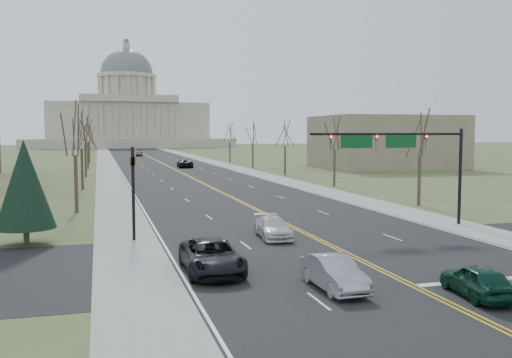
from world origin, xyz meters
TOP-DOWN VIEW (x-y plane):
  - ground at (0.00, 0.00)m, footprint 600.00×600.00m
  - road at (0.00, 110.00)m, footprint 20.00×380.00m
  - cross_road at (0.00, 6.00)m, footprint 120.00×14.00m
  - sidewalk_left at (-12.00, 110.00)m, footprint 4.00×380.00m
  - sidewalk_right at (12.00, 110.00)m, footprint 4.00×380.00m
  - center_line at (0.00, 110.00)m, footprint 0.42×380.00m
  - edge_line_left at (-9.80, 110.00)m, footprint 0.15×380.00m
  - edge_line_right at (9.80, 110.00)m, footprint 0.15×380.00m
  - stop_bar at (5.00, -1.00)m, footprint 9.50×0.50m
  - capitol at (0.00, 249.91)m, footprint 90.00×60.00m
  - signal_mast at (7.45, 13.50)m, footprint 12.12×0.44m
  - signal_left at (-11.50, 13.50)m, footprint 0.32×0.36m
  - tree_r_0 at (15.50, 24.00)m, footprint 3.74×3.74m
  - tree_l_0 at (-15.50, 28.00)m, footprint 3.96×3.96m
  - tree_r_1 at (15.50, 44.00)m, footprint 3.74×3.74m
  - tree_l_1 at (-15.50, 48.00)m, footprint 3.96×3.96m
  - tree_r_2 at (15.50, 64.00)m, footprint 3.74×3.74m
  - tree_l_2 at (-15.50, 68.00)m, footprint 3.96×3.96m
  - tree_r_3 at (15.50, 84.00)m, footprint 3.74×3.74m
  - tree_l_3 at (-15.50, 88.00)m, footprint 3.96×3.96m
  - tree_r_4 at (15.50, 104.00)m, footprint 3.74×3.74m
  - tree_l_4 at (-15.50, 108.00)m, footprint 3.96×3.96m
  - conifer_l at (-18.00, 14.00)m, footprint 3.64×3.64m
  - bldg_right_mass at (40.00, 76.00)m, footprint 25.00×20.00m
  - car_nb_inner_lead at (1.65, -3.23)m, footprint 2.14×4.31m
  - car_sb_inner_lead at (-3.69, -0.52)m, footprint 1.69×4.52m
  - car_sb_outer_lead at (-8.30, 3.88)m, footprint 2.75×5.84m
  - car_sb_inner_second at (-2.66, 11.89)m, footprint 2.24×4.81m
  - car_far_nb at (2.69, 87.45)m, footprint 3.04×6.15m
  - car_far_sb at (-2.30, 141.97)m, footprint 2.36×4.61m

SIDE VIEW (x-z plane):
  - ground at x=0.00m, z-range 0.00..0.00m
  - road at x=0.00m, z-range 0.00..0.01m
  - cross_road at x=0.00m, z-range 0.00..0.01m
  - sidewalk_left at x=-12.00m, z-range 0.00..0.03m
  - sidewalk_right at x=12.00m, z-range 0.00..0.03m
  - center_line at x=0.00m, z-range 0.01..0.02m
  - edge_line_left at x=-9.80m, z-range 0.01..0.02m
  - edge_line_right at x=9.80m, z-range 0.01..0.02m
  - stop_bar at x=5.00m, z-range 0.01..0.02m
  - car_sb_inner_second at x=-2.66m, z-range 0.01..1.37m
  - car_nb_inner_lead at x=1.65m, z-range 0.01..1.42m
  - car_sb_inner_lead at x=-3.69m, z-range 0.01..1.49m
  - car_far_sb at x=-2.30m, z-range 0.01..1.52m
  - car_sb_outer_lead at x=-8.30m, z-range 0.01..1.63m
  - car_far_nb at x=2.69m, z-range 0.01..1.69m
  - signal_left at x=-11.50m, z-range 0.71..6.71m
  - conifer_l at x=-18.00m, z-range 0.49..6.99m
  - bldg_right_mass at x=40.00m, z-range 0.00..10.00m
  - signal_mast at x=7.45m, z-range 2.16..9.36m
  - tree_r_0 at x=15.50m, z-range 2.30..10.80m
  - tree_r_1 at x=15.50m, z-range 2.30..10.80m
  - tree_r_2 at x=15.50m, z-range 2.30..10.80m
  - tree_r_3 at x=15.50m, z-range 2.30..10.80m
  - tree_r_4 at x=15.50m, z-range 2.30..10.80m
  - tree_l_0 at x=-15.50m, z-range 2.44..11.44m
  - tree_l_1 at x=-15.50m, z-range 2.44..11.44m
  - tree_l_2 at x=-15.50m, z-range 2.44..11.44m
  - tree_l_3 at x=-15.50m, z-range 2.44..11.44m
  - tree_l_4 at x=-15.50m, z-range 2.44..11.44m
  - capitol at x=0.00m, z-range -10.80..39.20m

